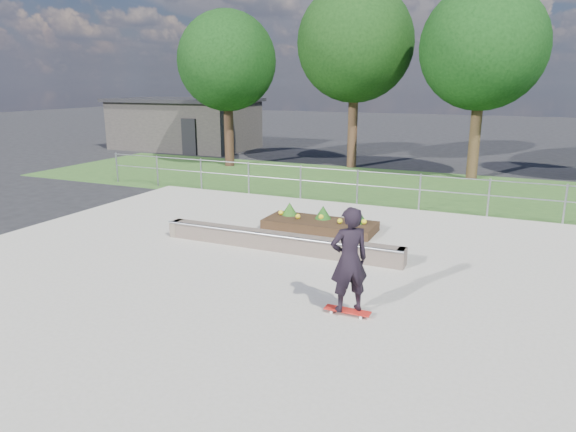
{
  "coord_description": "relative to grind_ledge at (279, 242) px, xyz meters",
  "views": [
    {
      "loc": [
        4.59,
        -8.36,
        3.91
      ],
      "look_at": [
        0.2,
        1.5,
        1.1
      ],
      "focal_mm": 32.0,
      "sensor_mm": 36.0,
      "label": 1
    }
  ],
  "objects": [
    {
      "name": "tree_mid_left",
      "position": [
        -2.17,
        12.86,
        5.34
      ],
      "size": [
        5.25,
        5.25,
        8.25
      ],
      "color": "#372116",
      "rests_on": "ground"
    },
    {
      "name": "grind_ledge",
      "position": [
        0.0,
        0.0,
        0.0
      ],
      "size": [
        6.0,
        0.44,
        0.43
      ],
      "color": "brown",
      "rests_on": "concrete_slab"
    },
    {
      "name": "building",
      "position": [
        -13.66,
        15.85,
        1.25
      ],
      "size": [
        8.4,
        5.4,
        3.0
      ],
      "color": "#2D2A28",
      "rests_on": "ground"
    },
    {
      "name": "grass_verge",
      "position": [
        0.33,
        8.86,
        -0.25
      ],
      "size": [
        30.0,
        8.0,
        0.02
      ],
      "primitive_type": "cube",
      "color": "#2E5321",
      "rests_on": "ground"
    },
    {
      "name": "planter_bed",
      "position": [
        0.29,
        2.06,
        -0.02
      ],
      "size": [
        3.0,
        1.2,
        0.61
      ],
      "color": "black",
      "rests_on": "concrete_slab"
    },
    {
      "name": "concrete_slab",
      "position": [
        0.33,
        -2.14,
        -0.23
      ],
      "size": [
        15.0,
        15.0,
        0.06
      ],
      "primitive_type": "cube",
      "color": "#A8A395",
      "rests_on": "ground"
    },
    {
      "name": "fence",
      "position": [
        0.33,
        5.36,
        0.51
      ],
      "size": [
        20.06,
        0.06,
        1.2
      ],
      "color": "#9D9FA5",
      "rests_on": "ground"
    },
    {
      "name": "skateboarder",
      "position": [
        2.57,
        -2.7,
        0.78
      ],
      "size": [
        0.8,
        0.75,
        1.9
      ],
      "color": "silver",
      "rests_on": "concrete_slab"
    },
    {
      "name": "ground",
      "position": [
        0.33,
        -2.14,
        -0.26
      ],
      "size": [
        120.0,
        120.0,
        0.0
      ],
      "primitive_type": "plane",
      "color": "black",
      "rests_on": "ground"
    },
    {
      "name": "tree_mid_right",
      "position": [
        3.33,
        11.86,
        4.97
      ],
      "size": [
        4.9,
        4.9,
        7.7
      ],
      "color": "#362515",
      "rests_on": "ground"
    },
    {
      "name": "tree_far_left",
      "position": [
        -7.67,
        10.86,
        4.59
      ],
      "size": [
        4.55,
        4.55,
        7.15
      ],
      "color": "black",
      "rests_on": "ground"
    }
  ]
}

